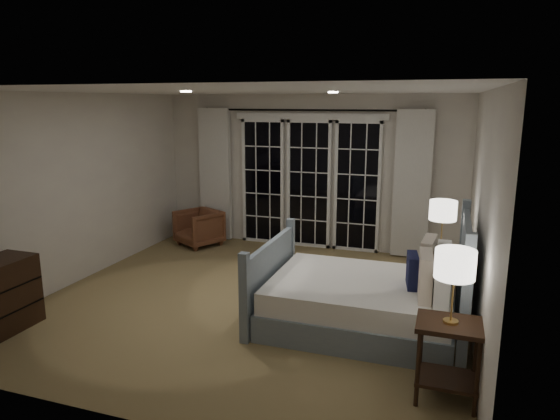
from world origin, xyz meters
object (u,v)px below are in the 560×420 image
(lamp_right, at_px, (443,211))
(armchair, at_px, (199,228))
(nightstand_left, at_px, (448,349))
(nightstand_right, at_px, (439,266))
(lamp_left, at_px, (455,265))
(bed, at_px, (366,299))

(lamp_right, bearing_deg, armchair, 164.85)
(nightstand_left, bearing_deg, nightstand_right, 93.15)
(nightstand_right, xyz_separation_m, lamp_left, (0.13, -2.31, 0.77))
(nightstand_left, height_order, lamp_right, lamp_right)
(bed, xyz_separation_m, nightstand_right, (0.71, 1.16, 0.07))
(nightstand_right, bearing_deg, lamp_right, 90.00)
(nightstand_right, relative_size, armchair, 0.89)
(lamp_left, height_order, armchair, lamp_left)
(nightstand_right, distance_m, armchair, 4.03)
(nightstand_left, xyz_separation_m, armchair, (-4.02, 3.36, -0.15))
(bed, xyz_separation_m, lamp_left, (0.84, -1.15, 0.84))
(bed, xyz_separation_m, lamp_right, (0.71, 1.16, 0.77))
(lamp_left, bearing_deg, bed, 126.14)
(lamp_right, distance_m, armchair, 4.11)
(nightstand_left, height_order, armchair, nightstand_left)
(lamp_right, xyz_separation_m, armchair, (-3.89, 1.05, -0.79))
(bed, height_order, lamp_right, bed)
(nightstand_right, height_order, lamp_left, lamp_left)
(nightstand_right, bearing_deg, nightstand_left, -86.85)
(lamp_right, bearing_deg, nightstand_right, -90.00)
(nightstand_left, distance_m, lamp_right, 2.40)
(bed, bearing_deg, nightstand_left, -53.86)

